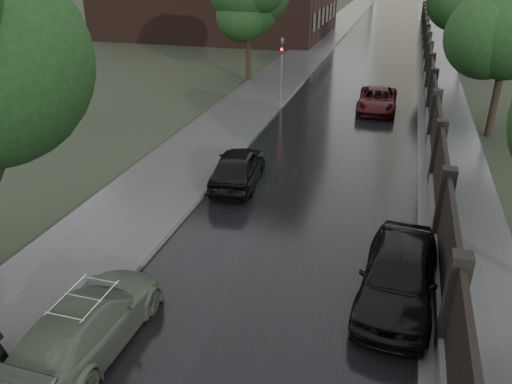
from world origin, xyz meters
name	(u,v)px	position (x,y,z in m)	size (l,w,h in m)	color
fence_right	(428,73)	(4.60, 32.01, 1.01)	(0.45, 75.72, 2.70)	#383533
tree_left_far	(248,6)	(-8.00, 30.00, 5.24)	(4.25, 4.25, 7.39)	black
tree_right_b	(508,37)	(7.50, 22.00, 4.95)	(4.08, 4.08, 7.01)	black
tree_right_c	(472,4)	(7.50, 40.00, 4.95)	(4.08, 4.08, 7.01)	black
traffic_light	(282,65)	(-4.30, 24.99, 2.40)	(0.16, 0.32, 4.00)	#59595E
volga_sedan	(88,323)	(-3.60, 2.74, 0.70)	(1.96, 4.83, 1.40)	#4B5342
hatchback_left	(238,166)	(-3.13, 12.73, 0.75)	(1.76, 4.38, 1.49)	black
car_right_near	(399,275)	(3.40, 6.62, 0.83)	(1.95, 4.86, 1.66)	black
car_right_far	(377,100)	(1.60, 24.99, 0.67)	(2.21, 4.80, 1.33)	black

